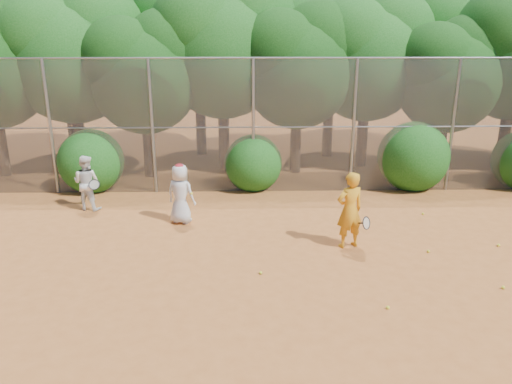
{
  "coord_description": "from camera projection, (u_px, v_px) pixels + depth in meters",
  "views": [
    {
      "loc": [
        -1.26,
        -8.72,
        4.72
      ],
      "look_at": [
        -1.0,
        2.5,
        1.1
      ],
      "focal_mm": 35.0,
      "sensor_mm": 36.0,
      "label": 1
    }
  ],
  "objects": [
    {
      "name": "ground",
      "position": [
        310.0,
        284.0,
        9.77
      ],
      "size": [
        80.0,
        80.0,
        0.0
      ],
      "primitive_type": "plane",
      "color": "#A35824",
      "rests_on": "ground"
    },
    {
      "name": "fence_back",
      "position": [
        283.0,
        125.0,
        14.85
      ],
      "size": [
        20.05,
        0.09,
        4.03
      ],
      "color": "gray",
      "rests_on": "ground"
    },
    {
      "name": "tree_1",
      "position": [
        72.0,
        49.0,
        16.47
      ],
      "size": [
        4.64,
        4.03,
        6.35
      ],
      "color": "black",
      "rests_on": "ground"
    },
    {
      "name": "tree_2",
      "position": [
        145.0,
        69.0,
        16.03
      ],
      "size": [
        3.99,
        3.47,
        5.47
      ],
      "color": "black",
      "rests_on": "ground"
    },
    {
      "name": "tree_3",
      "position": [
        224.0,
        42.0,
        16.8
      ],
      "size": [
        4.89,
        4.26,
        6.7
      ],
      "color": "black",
      "rests_on": "ground"
    },
    {
      "name": "tree_4",
      "position": [
        299.0,
        62.0,
        16.47
      ],
      "size": [
        4.19,
        3.64,
        5.73
      ],
      "color": "black",
      "rests_on": "ground"
    },
    {
      "name": "tree_5",
      "position": [
        369.0,
        52.0,
        17.2
      ],
      "size": [
        4.51,
        3.92,
        6.17
      ],
      "color": "black",
      "rests_on": "ground"
    },
    {
      "name": "tree_6",
      "position": [
        450.0,
        71.0,
        16.47
      ],
      "size": [
        3.86,
        3.36,
        5.29
      ],
      "color": "black",
      "rests_on": "ground"
    },
    {
      "name": "tree_9",
      "position": [
        65.0,
        42.0,
        18.59
      ],
      "size": [
        4.83,
        4.2,
        6.62
      ],
      "color": "black",
      "rests_on": "ground"
    },
    {
      "name": "tree_10",
      "position": [
        200.0,
        34.0,
        18.8
      ],
      "size": [
        5.15,
        4.48,
        7.06
      ],
      "color": "black",
      "rests_on": "ground"
    },
    {
      "name": "tree_11",
      "position": [
        333.0,
        47.0,
        18.67
      ],
      "size": [
        4.64,
        4.03,
        6.35
      ],
      "color": "black",
      "rests_on": "ground"
    },
    {
      "name": "tree_12",
      "position": [
        447.0,
        37.0,
        19.23
      ],
      "size": [
        5.02,
        4.37,
        6.88
      ],
      "color": "black",
      "rests_on": "ground"
    },
    {
      "name": "bush_0",
      "position": [
        91.0,
        158.0,
        15.33
      ],
      "size": [
        2.0,
        2.0,
        2.0
      ],
      "primitive_type": "sphere",
      "color": "#144D13",
      "rests_on": "ground"
    },
    {
      "name": "bush_1",
      "position": [
        253.0,
        161.0,
        15.47
      ],
      "size": [
        1.8,
        1.8,
        1.8
      ],
      "primitive_type": "sphere",
      "color": "#144D13",
      "rests_on": "ground"
    },
    {
      "name": "bush_2",
      "position": [
        414.0,
        153.0,
        15.52
      ],
      "size": [
        2.2,
        2.2,
        2.2
      ],
      "primitive_type": "sphere",
      "color": "#144D13",
      "rests_on": "ground"
    },
    {
      "name": "player_yellow",
      "position": [
        350.0,
        210.0,
        11.22
      ],
      "size": [
        0.87,
        0.65,
        1.77
      ],
      "rotation": [
        0.0,
        0.0,
        3.47
      ],
      "color": "orange",
      "rests_on": "ground"
    },
    {
      "name": "player_teen",
      "position": [
        181.0,
        194.0,
        12.7
      ],
      "size": [
        0.89,
        0.74,
        1.57
      ],
      "rotation": [
        0.0,
        0.0,
        2.75
      ],
      "color": "silver",
      "rests_on": "ground"
    },
    {
      "name": "player_white",
      "position": [
        87.0,
        183.0,
        13.68
      ],
      "size": [
        0.89,
        0.77,
        1.54
      ],
      "rotation": [
        0.0,
        0.0,
        2.87
      ],
      "color": "silver",
      "rests_on": "ground"
    },
    {
      "name": "ball_0",
      "position": [
        428.0,
        251.0,
        11.15
      ],
      "size": [
        0.07,
        0.07,
        0.07
      ],
      "primitive_type": "sphere",
      "color": "yellow",
      "rests_on": "ground"
    },
    {
      "name": "ball_1",
      "position": [
        499.0,
        245.0,
        11.47
      ],
      "size": [
        0.07,
        0.07,
        0.07
      ],
      "primitive_type": "sphere",
      "color": "yellow",
      "rests_on": "ground"
    },
    {
      "name": "ball_2",
      "position": [
        388.0,
        308.0,
        8.88
      ],
      "size": [
        0.07,
        0.07,
        0.07
      ],
      "primitive_type": "sphere",
      "color": "yellow",
      "rests_on": "ground"
    },
    {
      "name": "ball_3",
      "position": [
        503.0,
        287.0,
        9.58
      ],
      "size": [
        0.07,
        0.07,
        0.07
      ],
      "primitive_type": "sphere",
      "color": "yellow",
      "rests_on": "ground"
    },
    {
      "name": "ball_4",
      "position": [
        261.0,
        273.0,
        10.16
      ],
      "size": [
        0.07,
        0.07,
        0.07
      ],
      "primitive_type": "sphere",
      "color": "yellow",
      "rests_on": "ground"
    },
    {
      "name": "ball_5",
      "position": [
        423.0,
        214.0,
        13.45
      ],
      "size": [
        0.07,
        0.07,
        0.07
      ],
      "primitive_type": "sphere",
      "color": "yellow",
      "rests_on": "ground"
    }
  ]
}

